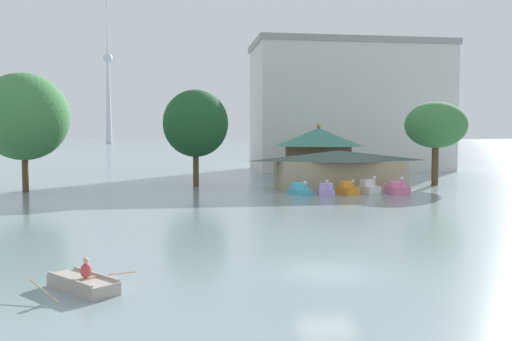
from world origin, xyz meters
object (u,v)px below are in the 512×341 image
object	(u,v)px
shoreline_tree_tall_left	(24,117)
distant_broadcast_tower	(108,75)
pedal_boat_pink	(397,189)
green_roof_pavilion	(318,150)
rowboat_with_rower	(83,283)
pedal_boat_orange	(348,189)
background_building_block	(349,107)
boathouse	(339,169)
pedal_boat_cyan	(300,190)
shoreline_tree_right	(436,125)
pedal_boat_white	(369,188)
shoreline_tree_mid	(196,124)
pedal_boat_lavender	(326,190)

from	to	relation	value
shoreline_tree_tall_left	distant_broadcast_tower	distance (m)	367.12
pedal_boat_pink	green_roof_pavilion	size ratio (longest dim) A/B	0.23
rowboat_with_rower	pedal_boat_orange	world-z (taller)	pedal_boat_orange
background_building_block	distant_broadcast_tower	xyz separation A→B (m)	(-79.78, 330.86, 40.45)
boathouse	rowboat_with_rower	bearing A→B (deg)	-119.81
pedal_boat_cyan	distant_broadcast_tower	bearing A→B (deg)	178.83
pedal_boat_cyan	green_roof_pavilion	world-z (taller)	green_roof_pavilion
pedal_boat_pink	boathouse	distance (m)	7.73
shoreline_tree_tall_left	rowboat_with_rower	bearing A→B (deg)	-72.51
rowboat_with_rower	background_building_block	distance (m)	78.24
background_building_block	distant_broadcast_tower	world-z (taller)	distant_broadcast_tower
rowboat_with_rower	pedal_boat_cyan	bearing A→B (deg)	-66.59
shoreline_tree_right	distant_broadcast_tower	xyz separation A→B (m)	(-80.82, 360.90, 44.24)
shoreline_tree_tall_left	pedal_boat_white	bearing A→B (deg)	-9.55
rowboat_with_rower	pedal_boat_white	bearing A→B (deg)	-75.94
pedal_boat_pink	shoreline_tree_mid	world-z (taller)	shoreline_tree_mid
pedal_boat_lavender	distant_broadcast_tower	world-z (taller)	distant_broadcast_tower
shoreline_tree_tall_left	pedal_boat_cyan	bearing A→B (deg)	-12.19
rowboat_with_rower	shoreline_tree_right	world-z (taller)	shoreline_tree_right
pedal_boat_pink	shoreline_tree_right	distance (m)	13.98
pedal_boat_lavender	shoreline_tree_mid	xyz separation A→B (m)	(-12.41, 11.11, 6.81)
pedal_boat_pink	shoreline_tree_tall_left	size ratio (longest dim) A/B	0.23
pedal_boat_orange	boathouse	bearing A→B (deg)	159.37
green_roof_pavilion	background_building_block	world-z (taller)	background_building_block
pedal_boat_lavender	boathouse	xyz separation A→B (m)	(3.21, 6.41, 1.75)
rowboat_with_rower	pedal_boat_cyan	xyz separation A→B (m)	(15.80, 32.07, 0.19)
rowboat_with_rower	pedal_boat_lavender	size ratio (longest dim) A/B	1.37
rowboat_with_rower	pedal_boat_orange	distance (m)	37.52
shoreline_tree_mid	shoreline_tree_right	distance (m)	28.43
pedal_boat_white	green_roof_pavilion	bearing A→B (deg)	168.10
pedal_boat_white	pedal_boat_pink	xyz separation A→B (m)	(2.62, -1.09, -0.04)
rowboat_with_rower	pedal_boat_lavender	bearing A→B (deg)	-70.81
pedal_boat_lavender	green_roof_pavilion	bearing A→B (deg)	178.61
pedal_boat_cyan	pedal_boat_lavender	bearing A→B (deg)	52.84
pedal_boat_lavender	shoreline_tree_mid	world-z (taller)	shoreline_tree_mid
rowboat_with_rower	pedal_boat_pink	size ratio (longest dim) A/B	1.36
pedal_boat_cyan	pedal_boat_white	distance (m)	7.22
shoreline_tree_mid	shoreline_tree_right	size ratio (longest dim) A/B	1.13
pedal_boat_orange	pedal_boat_pink	xyz separation A→B (m)	(5.10, -0.31, -0.01)
pedal_boat_cyan	shoreline_tree_tall_left	distance (m)	29.38
shoreline_tree_right	distant_broadcast_tower	size ratio (longest dim) A/B	0.07
pedal_boat_cyan	shoreline_tree_right	distance (m)	21.06
green_roof_pavilion	background_building_block	distance (m)	21.70
pedal_boat_orange	pedal_boat_white	size ratio (longest dim) A/B	0.99
pedal_boat_cyan	pedal_boat_pink	distance (m)	9.89
pedal_boat_cyan	pedal_boat_pink	xyz separation A→B (m)	(9.84, -0.98, 0.06)
pedal_boat_cyan	pedal_boat_orange	distance (m)	4.79
shoreline_tree_right	shoreline_tree_mid	bearing A→B (deg)	176.06
green_roof_pavilion	shoreline_tree_right	distance (m)	16.75
pedal_boat_white	background_building_block	size ratio (longest dim) A/B	0.08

